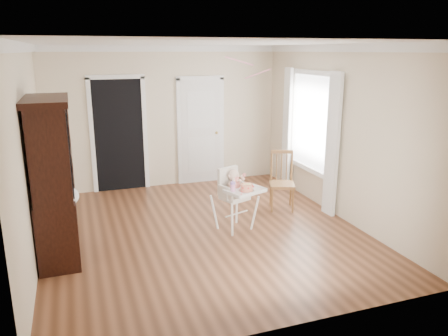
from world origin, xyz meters
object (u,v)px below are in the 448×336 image
object	(u,v)px
high_chair	(235,192)
cake	(247,187)
sippy_cup	(233,186)
china_cabinet	(54,180)
dining_chair	(282,182)

from	to	relation	value
high_chair	cake	world-z (taller)	high_chair
sippy_cup	china_cabinet	bearing A→B (deg)	177.09
high_chair	dining_chair	world-z (taller)	dining_chair
cake	sippy_cup	size ratio (longest dim) A/B	1.29
cake	dining_chair	distance (m)	1.30
cake	china_cabinet	world-z (taller)	china_cabinet
sippy_cup	china_cabinet	size ratio (longest dim) A/B	0.09
sippy_cup	dining_chair	distance (m)	1.43
dining_chair	cake	bearing A→B (deg)	-118.55
high_chair	sippy_cup	world-z (taller)	high_chair
cake	dining_chair	world-z (taller)	dining_chair
high_chair	dining_chair	bearing A→B (deg)	8.46
cake	dining_chair	size ratio (longest dim) A/B	0.23
cake	sippy_cup	bearing A→B (deg)	166.10
cake	sippy_cup	world-z (taller)	sippy_cup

